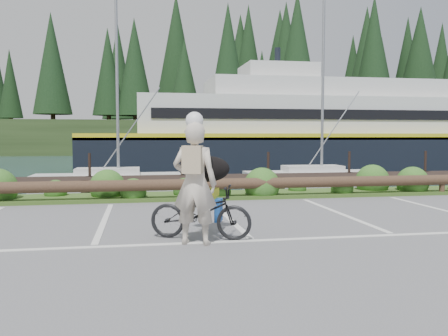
# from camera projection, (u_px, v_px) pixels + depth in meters

# --- Properties ---
(ground) EXTENTS (72.00, 72.00, 0.00)m
(ground) POSITION_uv_depth(u_px,v_px,m) (247.00, 236.00, 8.37)
(ground) COLOR #5C5B5E
(harbor_backdrop) EXTENTS (170.00, 160.00, 30.00)m
(harbor_backdrop) POSITION_uv_depth(u_px,v_px,m) (152.00, 145.00, 85.50)
(harbor_backdrop) COLOR #1C3743
(harbor_backdrop) RESTS_ON ground
(vegetation_strip) EXTENTS (34.00, 1.60, 0.10)m
(vegetation_strip) POSITION_uv_depth(u_px,v_px,m) (206.00, 195.00, 13.57)
(vegetation_strip) COLOR #3D5B21
(vegetation_strip) RESTS_ON ground
(log_rail) EXTENTS (32.00, 0.30, 0.60)m
(log_rail) POSITION_uv_depth(u_px,v_px,m) (210.00, 201.00, 12.89)
(log_rail) COLOR #443021
(log_rail) RESTS_ON ground
(bicycle) EXTENTS (1.87, 1.19, 0.93)m
(bicycle) POSITION_uv_depth(u_px,v_px,m) (201.00, 212.00, 8.10)
(bicycle) COLOR black
(bicycle) RESTS_ON ground
(cyclist) EXTENTS (0.85, 0.70, 1.99)m
(cyclist) POSITION_uv_depth(u_px,v_px,m) (195.00, 184.00, 7.66)
(cyclist) COLOR beige
(cyclist) RESTS_ON ground
(dog) EXTENTS (0.66, 0.91, 0.48)m
(dog) POSITION_uv_depth(u_px,v_px,m) (207.00, 169.00, 8.61)
(dog) COLOR black
(dog) RESTS_ON bicycle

